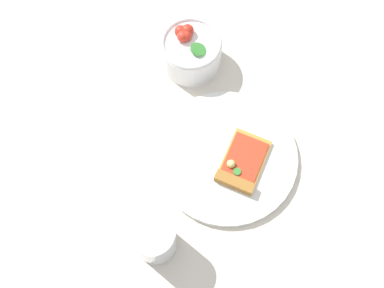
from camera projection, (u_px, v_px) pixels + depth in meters
The scene contains 5 objects.
ground_plane at pixel (215, 162), 0.90m from camera, with size 2.40×2.40×0.00m, color beige.
plate at pixel (226, 156), 0.90m from camera, with size 0.28×0.28×0.01m, color silver.
pizza_slice_main at pixel (241, 166), 0.88m from camera, with size 0.09×0.13×0.02m.
salad_bowl at pixel (191, 51), 0.95m from camera, with size 0.13×0.13×0.09m.
soda_glass at pixel (155, 239), 0.80m from camera, with size 0.07×0.07×0.11m.
Camera 1 is at (0.04, -0.30, 0.85)m, focal length 43.36 mm.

